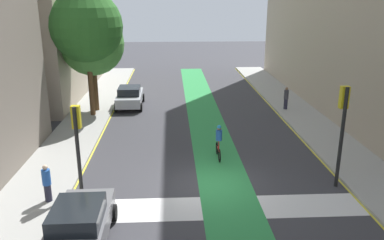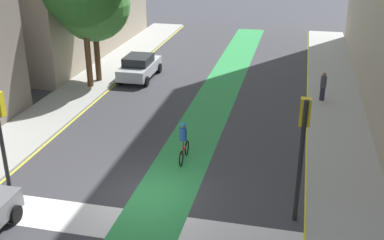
# 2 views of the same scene
# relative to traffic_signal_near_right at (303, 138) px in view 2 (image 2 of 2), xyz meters

# --- Properties ---
(ground_plane) EXTENTS (120.00, 120.00, 0.00)m
(ground_plane) POSITION_rel_traffic_signal_near_right_xyz_m (-5.59, 0.28, -3.14)
(ground_plane) COLOR #38383D
(bike_lane_paint) EXTENTS (2.40, 60.00, 0.01)m
(bike_lane_paint) POSITION_rel_traffic_signal_near_right_xyz_m (-4.92, 0.28, -3.14)
(bike_lane_paint) COLOR #2D8C47
(bike_lane_paint) RESTS_ON ground_plane
(crosswalk_band) EXTENTS (12.00, 1.80, 0.01)m
(crosswalk_band) POSITION_rel_traffic_signal_near_right_xyz_m (-5.59, -1.72, -3.14)
(crosswalk_band) COLOR silver
(crosswalk_band) RESTS_ON ground_plane
(curb_stripe_left) EXTENTS (0.16, 60.00, 0.01)m
(curb_stripe_left) POSITION_rel_traffic_signal_near_right_xyz_m (-11.59, 0.28, -3.13)
(curb_stripe_left) COLOR yellow
(curb_stripe_left) RESTS_ON ground_plane
(sidewalk_right) EXTENTS (3.00, 60.00, 0.15)m
(sidewalk_right) POSITION_rel_traffic_signal_near_right_xyz_m (1.91, 0.28, -3.06)
(sidewalk_right) COLOR #9E9E99
(sidewalk_right) RESTS_ON ground_plane
(curb_stripe_right) EXTENTS (0.16, 60.00, 0.01)m
(curb_stripe_right) POSITION_rel_traffic_signal_near_right_xyz_m (0.41, 0.28, -3.13)
(curb_stripe_right) COLOR yellow
(curb_stripe_right) RESTS_ON ground_plane
(traffic_signal_near_right) EXTENTS (0.35, 0.52, 4.49)m
(traffic_signal_near_right) POSITION_rel_traffic_signal_near_right_xyz_m (0.00, 0.00, 0.00)
(traffic_signal_near_right) COLOR black
(traffic_signal_near_right) RESTS_ON ground_plane
(traffic_signal_near_left) EXTENTS (0.35, 0.52, 3.86)m
(traffic_signal_near_left) POSITION_rel_traffic_signal_near_right_xyz_m (-11.14, -0.16, -0.42)
(traffic_signal_near_left) COLOR black
(traffic_signal_near_left) RESTS_ON ground_plane
(car_silver_left_far) EXTENTS (2.06, 4.22, 1.57)m
(car_silver_left_far) POSITION_rel_traffic_signal_near_right_xyz_m (-10.45, 13.81, -2.34)
(car_silver_left_far) COLOR #B2B7BF
(car_silver_left_far) RESTS_ON ground_plane
(cyclist_in_lane) EXTENTS (0.32, 1.73, 1.86)m
(cyclist_in_lane) POSITION_rel_traffic_signal_near_right_xyz_m (-4.86, 3.26, -2.17)
(cyclist_in_lane) COLOR black
(cyclist_in_lane) RESTS_ON ground_plane
(pedestrian_sidewalk_right_a) EXTENTS (0.34, 0.34, 1.65)m
(pedestrian_sidewalk_right_a) POSITION_rel_traffic_signal_near_right_xyz_m (1.15, 11.95, -2.15)
(pedestrian_sidewalk_right_a) COLOR #262638
(pedestrian_sidewalk_right_a) RESTS_ON sidewalk_right
(street_tree_far) EXTENTS (4.49, 4.49, 7.07)m
(street_tree_far) POSITION_rel_traffic_signal_near_right_xyz_m (-12.75, 12.47, 1.82)
(street_tree_far) COLOR brown
(street_tree_far) RESTS_ON sidewalk_left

